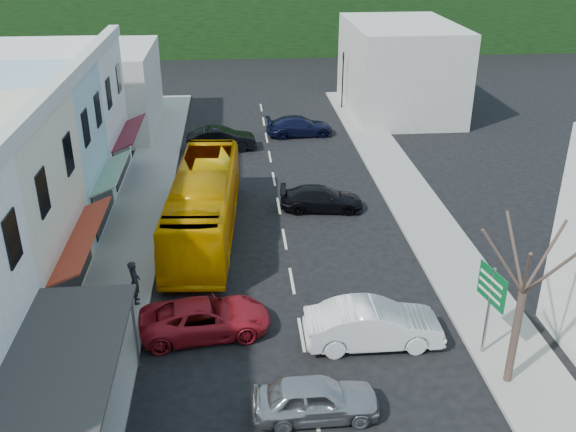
{
  "coord_description": "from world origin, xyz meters",
  "views": [
    {
      "loc": [
        -2.26,
        -20.1,
        14.52
      ],
      "look_at": [
        0.0,
        6.0,
        2.2
      ],
      "focal_mm": 40.0,
      "sensor_mm": 36.0,
      "label": 1
    }
  ],
  "objects_px": {
    "pedestrian_left": "(135,284)",
    "street_tree": "(523,293)",
    "car_red": "(205,318)",
    "direction_sign": "(488,313)",
    "car_white": "(373,328)",
    "traffic_signal": "(343,81)",
    "bus": "(204,207)",
    "car_silver": "(316,398)"
  },
  "relations": [
    {
      "from": "bus",
      "to": "car_red",
      "type": "distance_m",
      "value": 8.45
    },
    {
      "from": "street_tree",
      "to": "direction_sign",
      "type": "bearing_deg",
      "value": 100.81
    },
    {
      "from": "pedestrian_left",
      "to": "traffic_signal",
      "type": "height_order",
      "value": "traffic_signal"
    },
    {
      "from": "bus",
      "to": "traffic_signal",
      "type": "distance_m",
      "value": 24.51
    },
    {
      "from": "car_silver",
      "to": "street_tree",
      "type": "xyz_separation_m",
      "value": [
        6.72,
        0.98,
        2.91
      ]
    },
    {
      "from": "car_silver",
      "to": "car_white",
      "type": "relative_size",
      "value": 1.0
    },
    {
      "from": "car_red",
      "to": "traffic_signal",
      "type": "bearing_deg",
      "value": -25.21
    },
    {
      "from": "car_white",
      "to": "street_tree",
      "type": "distance_m",
      "value": 5.7
    },
    {
      "from": "car_red",
      "to": "traffic_signal",
      "type": "relative_size",
      "value": 0.99
    },
    {
      "from": "bus",
      "to": "car_silver",
      "type": "xyz_separation_m",
      "value": [
        3.89,
        -13.2,
        -0.85
      ]
    },
    {
      "from": "bus",
      "to": "car_silver",
      "type": "distance_m",
      "value": 13.79
    },
    {
      "from": "bus",
      "to": "pedestrian_left",
      "type": "relative_size",
      "value": 6.82
    },
    {
      "from": "car_white",
      "to": "traffic_signal",
      "type": "bearing_deg",
      "value": -7.04
    },
    {
      "from": "pedestrian_left",
      "to": "car_red",
      "type": "bearing_deg",
      "value": -139.01
    },
    {
      "from": "car_silver",
      "to": "direction_sign",
      "type": "bearing_deg",
      "value": -68.69
    },
    {
      "from": "car_red",
      "to": "direction_sign",
      "type": "height_order",
      "value": "direction_sign"
    },
    {
      "from": "direction_sign",
      "to": "pedestrian_left",
      "type": "bearing_deg",
      "value": 150.16
    },
    {
      "from": "street_tree",
      "to": "car_white",
      "type": "bearing_deg",
      "value": 147.52
    },
    {
      "from": "street_tree",
      "to": "pedestrian_left",
      "type": "bearing_deg",
      "value": 155.52
    },
    {
      "from": "car_white",
      "to": "car_red",
      "type": "distance_m",
      "value": 6.32
    },
    {
      "from": "car_white",
      "to": "car_silver",
      "type": "bearing_deg",
      "value": 144.52
    },
    {
      "from": "traffic_signal",
      "to": "bus",
      "type": "bearing_deg",
      "value": 70.27
    },
    {
      "from": "pedestrian_left",
      "to": "street_tree",
      "type": "bearing_deg",
      "value": -126.11
    },
    {
      "from": "pedestrian_left",
      "to": "street_tree",
      "type": "distance_m",
      "value": 14.75
    },
    {
      "from": "street_tree",
      "to": "traffic_signal",
      "type": "bearing_deg",
      "value": 90.17
    },
    {
      "from": "bus",
      "to": "direction_sign",
      "type": "relative_size",
      "value": 3.2
    },
    {
      "from": "car_silver",
      "to": "street_tree",
      "type": "relative_size",
      "value": 0.61
    },
    {
      "from": "car_red",
      "to": "street_tree",
      "type": "xyz_separation_m",
      "value": [
        10.34,
        -3.82,
        2.91
      ]
    },
    {
      "from": "car_silver",
      "to": "direction_sign",
      "type": "height_order",
      "value": "direction_sign"
    },
    {
      "from": "street_tree",
      "to": "car_silver",
      "type": "bearing_deg",
      "value": -171.67
    },
    {
      "from": "bus",
      "to": "car_white",
      "type": "height_order",
      "value": "bus"
    },
    {
      "from": "traffic_signal",
      "to": "car_silver",
      "type": "bearing_deg",
      "value": 85.06
    },
    {
      "from": "direction_sign",
      "to": "car_white",
      "type": "bearing_deg",
      "value": 153.82
    },
    {
      "from": "car_silver",
      "to": "traffic_signal",
      "type": "bearing_deg",
      "value": -11.1
    },
    {
      "from": "pedestrian_left",
      "to": "street_tree",
      "type": "height_order",
      "value": "street_tree"
    },
    {
      "from": "car_white",
      "to": "street_tree",
      "type": "xyz_separation_m",
      "value": [
        4.13,
        -2.63,
        2.91
      ]
    },
    {
      "from": "bus",
      "to": "pedestrian_left",
      "type": "xyz_separation_m",
      "value": [
        -2.6,
        -6.2,
        -0.55
      ]
    },
    {
      "from": "car_white",
      "to": "pedestrian_left",
      "type": "bearing_deg",
      "value": 69.75
    },
    {
      "from": "car_silver",
      "to": "car_white",
      "type": "xyz_separation_m",
      "value": [
        2.59,
        3.61,
        0.0
      ]
    },
    {
      "from": "car_red",
      "to": "street_tree",
      "type": "relative_size",
      "value": 0.64
    },
    {
      "from": "car_red",
      "to": "bus",
      "type": "bearing_deg",
      "value": -4.8
    },
    {
      "from": "bus",
      "to": "direction_sign",
      "type": "distance_m",
      "value": 14.81
    }
  ]
}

